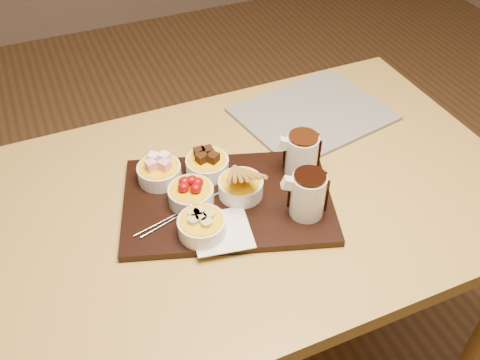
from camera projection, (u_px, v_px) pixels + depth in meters
name	position (u px, v px, depth m)	size (l,w,h in m)	color
ground	(254.00, 356.00, 1.74)	(5.00, 5.00, 0.00)	brown
dining_table	(259.00, 218.00, 1.30)	(1.20, 0.80, 0.75)	#B99744
serving_board	(228.00, 200.00, 1.19)	(0.46, 0.30, 0.02)	black
napkin	(222.00, 231.00, 1.11)	(0.12, 0.12, 0.00)	white
bowl_marshmallows	(159.00, 173.00, 1.22)	(0.10, 0.10, 0.04)	white
bowl_cake	(207.00, 166.00, 1.24)	(0.10, 0.10, 0.04)	white
bowl_strawberries	(191.00, 195.00, 1.16)	(0.10, 0.10, 0.04)	white
bowl_biscotti	(241.00, 187.00, 1.18)	(0.10, 0.10, 0.04)	white
bowl_bananas	(202.00, 227.00, 1.09)	(0.10, 0.10, 0.04)	white
pitcher_dark_chocolate	(308.00, 195.00, 1.12)	(0.07, 0.07, 0.10)	silver
pitcher_milk_chocolate	(302.00, 156.00, 1.21)	(0.07, 0.07, 0.10)	silver
fondue_skewers	(187.00, 209.00, 1.15)	(0.26, 0.03, 0.01)	silver
newspaper	(313.00, 114.00, 1.44)	(0.38, 0.30, 0.01)	beige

